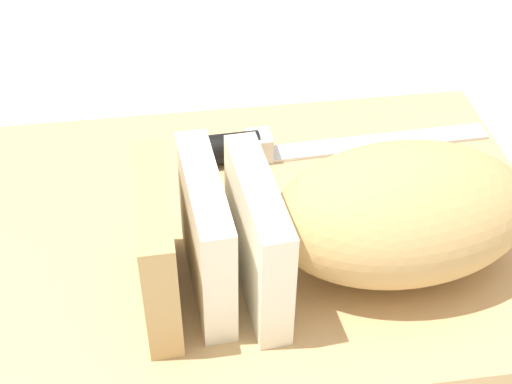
% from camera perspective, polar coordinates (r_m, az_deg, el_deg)
% --- Properties ---
extents(ground_plane, '(3.00, 3.00, 0.00)m').
position_cam_1_polar(ground_plane, '(0.58, 0.00, -3.99)').
color(ground_plane, silver).
extents(cutting_board, '(0.45, 0.33, 0.02)m').
position_cam_1_polar(cutting_board, '(0.57, 0.00, -3.19)').
color(cutting_board, tan).
rests_on(cutting_board, ground_plane).
extents(bread_loaf, '(0.26, 0.12, 0.09)m').
position_cam_1_polar(bread_loaf, '(0.50, 7.29, -2.08)').
color(bread_loaf, tan).
rests_on(bread_loaf, cutting_board).
extents(bread_knife, '(0.25, 0.02, 0.02)m').
position_cam_1_polar(bread_knife, '(0.62, 0.77, 3.42)').
color(bread_knife, silver).
rests_on(bread_knife, cutting_board).
extents(crumb_near_knife, '(0.00, 0.00, 0.00)m').
position_cam_1_polar(crumb_near_knife, '(0.59, 3.84, -0.05)').
color(crumb_near_knife, tan).
rests_on(crumb_near_knife, cutting_board).
extents(crumb_near_loaf, '(0.01, 0.01, 0.01)m').
position_cam_1_polar(crumb_near_loaf, '(0.53, 2.28, -5.06)').
color(crumb_near_loaf, tan).
rests_on(crumb_near_loaf, cutting_board).
extents(crumb_stray_left, '(0.01, 0.01, 0.01)m').
position_cam_1_polar(crumb_stray_left, '(0.55, -4.45, -3.29)').
color(crumb_stray_left, tan).
rests_on(crumb_stray_left, cutting_board).
extents(crumb_stray_right, '(0.00, 0.00, 0.00)m').
position_cam_1_polar(crumb_stray_right, '(0.59, -2.51, -0.15)').
color(crumb_stray_right, tan).
rests_on(crumb_stray_right, cutting_board).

